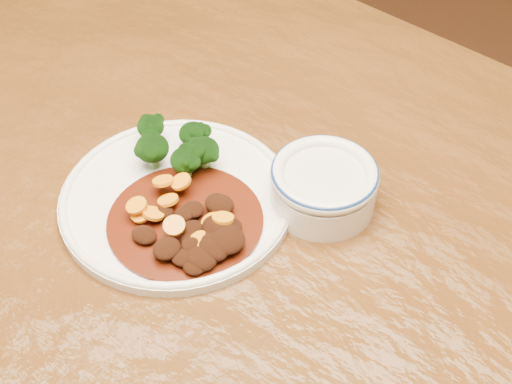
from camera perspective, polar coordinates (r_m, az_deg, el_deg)
The scene contains 5 objects.
dining_table at distance 0.84m, azimuth -1.42°, elevation -5.66°, with size 1.59×1.06×0.75m.
dinner_plate at distance 0.79m, azimuth -6.38°, elevation -0.47°, with size 0.26×0.26×0.02m.
broccoli_florets at distance 0.81m, azimuth -6.41°, elevation 3.73°, with size 0.11×0.08×0.04m.
mince_stew at distance 0.74m, azimuth -4.78°, elevation -3.06°, with size 0.17×0.17×0.03m.
dip_bowl at distance 0.77m, azimuth 5.43°, elevation 0.61°, with size 0.12×0.12×0.05m.
Camera 1 is at (0.32, -0.41, 1.32)m, focal length 50.00 mm.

